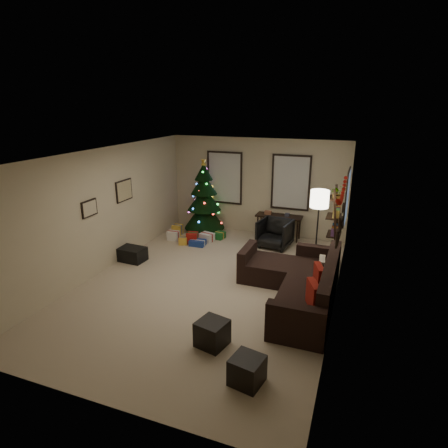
# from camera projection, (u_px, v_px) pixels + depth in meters

# --- Properties ---
(floor) EXTENTS (7.00, 7.00, 0.00)m
(floor) POSITION_uv_depth(u_px,v_px,m) (209.00, 284.00, 7.85)
(floor) COLOR tan
(floor) RESTS_ON ground
(ceiling) EXTENTS (7.00, 7.00, 0.00)m
(ceiling) POSITION_uv_depth(u_px,v_px,m) (208.00, 154.00, 7.02)
(ceiling) COLOR white
(ceiling) RESTS_ON floor
(wall_back) EXTENTS (5.00, 0.00, 5.00)m
(wall_back) POSITION_uv_depth(u_px,v_px,m) (257.00, 187.00, 10.55)
(wall_back) COLOR #C2B494
(wall_back) RESTS_ON floor
(wall_front) EXTENTS (5.00, 0.00, 5.00)m
(wall_front) POSITION_uv_depth(u_px,v_px,m) (91.00, 310.00, 4.32)
(wall_front) COLOR #C2B494
(wall_front) RESTS_ON floor
(wall_left) EXTENTS (0.00, 7.00, 7.00)m
(wall_left) POSITION_uv_depth(u_px,v_px,m) (104.00, 210.00, 8.27)
(wall_left) COLOR #C2B494
(wall_left) RESTS_ON floor
(wall_right) EXTENTS (0.00, 7.00, 7.00)m
(wall_right) POSITION_uv_depth(u_px,v_px,m) (340.00, 238.00, 6.60)
(wall_right) COLOR #C2B494
(wall_right) RESTS_ON floor
(window_back_left) EXTENTS (1.05, 0.06, 1.50)m
(window_back_left) POSITION_uv_depth(u_px,v_px,m) (225.00, 178.00, 10.78)
(window_back_left) COLOR #728CB2
(window_back_left) RESTS_ON wall_back
(window_back_right) EXTENTS (1.05, 0.06, 1.50)m
(window_back_right) POSITION_uv_depth(u_px,v_px,m) (291.00, 182.00, 10.15)
(window_back_right) COLOR #728CB2
(window_back_right) RESTS_ON wall_back
(window_right_wall) EXTENTS (0.06, 0.90, 1.30)m
(window_right_wall) POSITION_uv_depth(u_px,v_px,m) (348.00, 197.00, 8.84)
(window_right_wall) COLOR #728CB2
(window_right_wall) RESTS_ON wall_right
(christmas_tree) EXTENTS (1.17, 1.17, 2.17)m
(christmas_tree) POSITION_uv_depth(u_px,v_px,m) (204.00, 201.00, 10.82)
(christmas_tree) COLOR black
(christmas_tree) RESTS_ON floor
(presents) EXTENTS (1.50, 1.01, 0.30)m
(presents) POSITION_uv_depth(u_px,v_px,m) (193.00, 237.00, 10.27)
(presents) COLOR silver
(presents) RESTS_ON floor
(sofa) EXTENTS (1.97, 2.86, 0.89)m
(sofa) POSITION_uv_depth(u_px,v_px,m) (299.00, 284.00, 7.24)
(sofa) COLOR black
(sofa) RESTS_ON floor
(pillow_red_a) EXTENTS (0.29, 0.46, 0.45)m
(pillow_red_a) POSITION_uv_depth(u_px,v_px,m) (313.00, 295.00, 6.09)
(pillow_red_a) COLOR maroon
(pillow_red_a) RESTS_ON sofa
(pillow_red_b) EXTENTS (0.24, 0.43, 0.42)m
(pillow_red_b) POSITION_uv_depth(u_px,v_px,m) (319.00, 277.00, 6.74)
(pillow_red_b) COLOR maroon
(pillow_red_b) RESTS_ON sofa
(pillow_cream) EXTENTS (0.14, 0.39, 0.38)m
(pillow_cream) POSITION_uv_depth(u_px,v_px,m) (322.00, 268.00, 7.13)
(pillow_cream) COLOR #C2B39D
(pillow_cream) RESTS_ON sofa
(ottoman_near) EXTENTS (0.52, 0.52, 0.41)m
(ottoman_near) POSITION_uv_depth(u_px,v_px,m) (212.00, 333.00, 5.84)
(ottoman_near) COLOR black
(ottoman_near) RESTS_ON floor
(ottoman_far) EXTENTS (0.48, 0.48, 0.39)m
(ottoman_far) POSITION_uv_depth(u_px,v_px,m) (247.00, 370.00, 5.05)
(ottoman_far) COLOR black
(ottoman_far) RESTS_ON floor
(desk) EXTENTS (1.25, 0.44, 0.67)m
(desk) POSITION_uv_depth(u_px,v_px,m) (279.00, 218.00, 10.29)
(desk) COLOR black
(desk) RESTS_ON floor
(desk_chair) EXTENTS (0.82, 0.78, 0.74)m
(desk_chair) POSITION_uv_depth(u_px,v_px,m) (275.00, 233.00, 9.77)
(desk_chair) COLOR black
(desk_chair) RESTS_ON floor
(bookshelf) EXTENTS (0.30, 0.55, 1.87)m
(bookshelf) POSITION_uv_depth(u_px,v_px,m) (335.00, 229.00, 8.44)
(bookshelf) COLOR black
(bookshelf) RESTS_ON floor
(potted_plant) EXTENTS (0.57, 0.54, 0.48)m
(potted_plant) POSITION_uv_depth(u_px,v_px,m) (339.00, 191.00, 8.07)
(potted_plant) COLOR #4C4C4C
(potted_plant) RESTS_ON bookshelf
(floor_lamp) EXTENTS (0.39, 0.39, 1.85)m
(floor_lamp) POSITION_uv_depth(u_px,v_px,m) (319.00, 204.00, 8.00)
(floor_lamp) COLOR black
(floor_lamp) RESTS_ON floor
(art_map) EXTENTS (0.04, 0.60, 0.50)m
(art_map) POSITION_uv_depth(u_px,v_px,m) (124.00, 190.00, 8.86)
(art_map) COLOR black
(art_map) RESTS_ON wall_left
(art_abstract) EXTENTS (0.04, 0.45, 0.35)m
(art_abstract) POSITION_uv_depth(u_px,v_px,m) (89.00, 208.00, 7.79)
(art_abstract) COLOR black
(art_abstract) RESTS_ON wall_left
(gallery) EXTENTS (0.03, 1.25, 0.54)m
(gallery) POSITION_uv_depth(u_px,v_px,m) (340.00, 227.00, 6.47)
(gallery) COLOR black
(gallery) RESTS_ON wall_right
(garland) EXTENTS (0.08, 1.90, 0.30)m
(garland) POSITION_uv_depth(u_px,v_px,m) (342.00, 194.00, 6.43)
(garland) COLOR #A5140C
(garland) RESTS_ON wall_right
(stocking_left) EXTENTS (0.20, 0.05, 0.36)m
(stocking_left) POSITION_uv_depth(u_px,v_px,m) (253.00, 182.00, 10.64)
(stocking_left) COLOR #990F0C
(stocking_left) RESTS_ON wall_back
(stocking_right) EXTENTS (0.20, 0.05, 0.36)m
(stocking_right) POSITION_uv_depth(u_px,v_px,m) (264.00, 181.00, 10.49)
(stocking_right) COLOR #990F0C
(stocking_right) RESTS_ON wall_back
(storage_bin) EXTENTS (0.68, 0.48, 0.33)m
(storage_bin) POSITION_uv_depth(u_px,v_px,m) (132.00, 254.00, 8.98)
(storage_bin) COLOR black
(storage_bin) RESTS_ON floor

